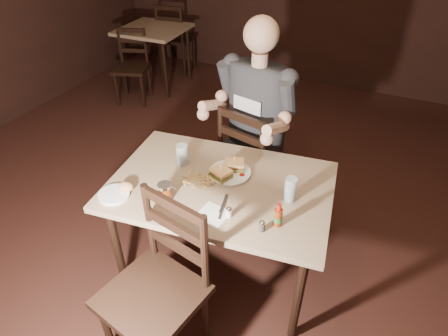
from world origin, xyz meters
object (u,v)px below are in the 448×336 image
at_px(glass_left, 182,155).
at_px(hot_sauce, 278,215).
at_px(bg_chair_near, 131,68).
at_px(glass_right, 290,190).
at_px(diner, 254,98).
at_px(bg_table, 154,35).
at_px(chair_far, 255,160).
at_px(chair_near, 152,296).
at_px(main_table, 221,193).
at_px(side_plate, 114,195).
at_px(dinner_plate, 230,173).
at_px(syrup_dispenser, 165,192).
at_px(bg_chair_far, 177,38).

distance_m(glass_left, hot_sauce, 0.76).
bearing_deg(bg_chair_near, glass_right, -56.26).
height_order(diner, glass_left, diner).
xyz_separation_m(bg_table, hot_sauce, (2.55, -2.70, 0.16)).
xyz_separation_m(chair_far, chair_near, (-0.03, -1.38, 0.02)).
height_order(main_table, side_plate, side_plate).
bearing_deg(main_table, hot_sauce, -24.30).
bearing_deg(chair_far, side_plate, 79.75).
relative_size(bg_table, side_plate, 4.82).
bearing_deg(bg_table, dinner_plate, -48.23).
height_order(glass_left, syrup_dispenser, glass_left).
relative_size(chair_far, bg_chair_near, 1.12).
height_order(main_table, bg_chair_near, bg_chair_near).
relative_size(bg_chair_far, diner, 0.91).
bearing_deg(side_plate, chair_near, -36.61).
height_order(chair_near, syrup_dispenser, chair_near).
bearing_deg(bg_table, main_table, -49.60).
bearing_deg(glass_left, diner, 66.12).
bearing_deg(glass_right, syrup_dispenser, -156.06).
height_order(hot_sauce, syrup_dispenser, hot_sauce).
bearing_deg(dinner_plate, main_table, -96.95).
relative_size(chair_near, glass_right, 6.69).
distance_m(glass_left, glass_right, 0.71).
bearing_deg(glass_left, syrup_dispenser, -76.07).
bearing_deg(bg_table, side_plate, -60.21).
xyz_separation_m(dinner_plate, glass_left, (-0.32, -0.02, 0.06)).
distance_m(main_table, hot_sauce, 0.47).
xyz_separation_m(glass_right, syrup_dispenser, (-0.63, -0.28, -0.02)).
bearing_deg(bg_chair_far, bg_chair_near, 83.39).
bearing_deg(main_table, syrup_dispenser, -131.12).
bearing_deg(chair_far, bg_chair_near, -17.72).
xyz_separation_m(chair_near, diner, (0.02, 1.32, 0.53)).
height_order(chair_far, chair_near, chair_near).
xyz_separation_m(chair_near, syrup_dispenser, (-0.15, 0.42, 0.32)).
relative_size(chair_near, dinner_plate, 4.01).
relative_size(bg_chair_far, syrup_dispenser, 9.46).
bearing_deg(glass_left, chair_near, -72.91).
height_order(chair_far, bg_chair_far, bg_chair_far).
bearing_deg(bg_chair_far, diner, 124.27).
bearing_deg(diner, glass_right, -40.31).
relative_size(chair_far, side_plate, 5.58).
bearing_deg(bg_chair_far, glass_right, 123.40).
xyz_separation_m(main_table, diner, (-0.05, 0.65, 0.33)).
relative_size(bg_chair_far, glass_right, 6.48).
relative_size(main_table, bg_chair_near, 1.61).
distance_m(chair_far, syrup_dispenser, 1.03).
relative_size(glass_left, side_plate, 0.79).
bearing_deg(hot_sauce, chair_near, -134.85).
relative_size(bg_table, bg_chair_near, 0.97).
distance_m(glass_left, syrup_dispenser, 0.34).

